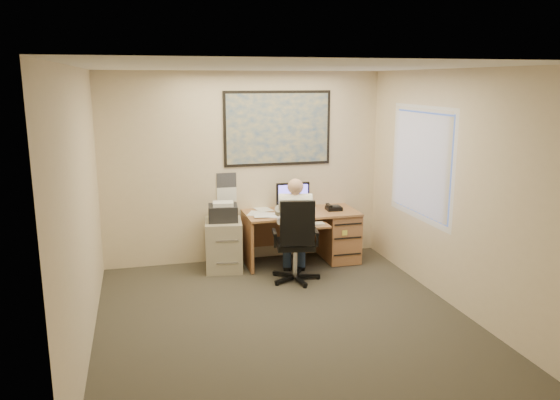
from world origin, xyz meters
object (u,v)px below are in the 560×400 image
object	(u,v)px
office_chair	(297,257)
person	(295,230)
desk	(322,231)
filing_cabinet	(224,240)

from	to	relation	value
office_chair	person	xyz separation A→B (m)	(-0.01, 0.08, 0.35)
office_chair	person	bearing A→B (deg)	106.06
desk	person	bearing A→B (deg)	-133.11
office_chair	desk	bearing A→B (deg)	60.47
desk	filing_cabinet	world-z (taller)	desk
desk	person	distance (m)	0.92
filing_cabinet	person	distance (m)	1.08
desk	person	world-z (taller)	person
filing_cabinet	person	xyz separation A→B (m)	(0.83, -0.64, 0.26)
filing_cabinet	office_chair	distance (m)	1.11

